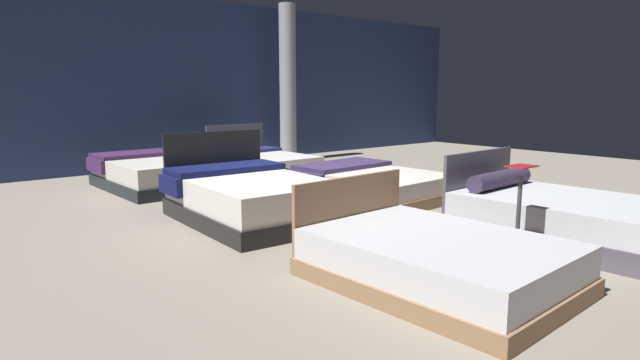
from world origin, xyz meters
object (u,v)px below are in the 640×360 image
Objects in this scene: bed_0 at (435,260)px; bed_5 at (262,164)px; bed_3 at (371,184)px; bed_2 at (251,198)px; bed_4 at (155,173)px; price_sign at (518,225)px; bed_1 at (557,216)px; support_pillar at (288,84)px.

bed_5 reaches higher than bed_0.
bed_2 is at bearing 179.06° from bed_3.
bed_5 is (-0.09, 2.85, 0.01)m from bed_3.
bed_2 is 1.02× the size of bed_4.
bed_0 is 1.10m from price_sign.
bed_1 is at bearing -1.80° from bed_0.
bed_3 is at bearing -53.17° from bed_4.
bed_3 is at bearing 86.05° from bed_1.
bed_2 is at bearing -130.97° from support_pillar.
support_pillar is at bearing 66.97° from bed_3.
bed_3 is 1.10× the size of bed_5.
bed_0 is 6.15m from bed_5.
bed_3 is (2.19, 0.07, -0.08)m from bed_2.
bed_2 is at bearing -90.57° from bed_4.
bed_1 is 5.75m from bed_5.
bed_2 is 3.15m from price_sign.
bed_1 is 2.35× the size of price_sign.
bed_5 reaches higher than bed_1.
bed_0 is at bearing -111.79° from bed_5.
support_pillar is (2.67, 7.27, 1.40)m from price_sign.
bed_4 is at bearing 124.94° from bed_3.
bed_5 is (2.11, 5.77, 0.01)m from bed_0.
bed_3 is at bearing 69.89° from price_sign.
bed_0 is 0.61× the size of support_pillar.
bed_4 is at bearing 178.34° from bed_5.
bed_5 is at bearing -0.88° from bed_4.
bed_4 is at bearing 100.55° from price_sign.
bed_0 is 0.96× the size of bed_3.
support_pillar is at bearing 59.89° from bed_0.
support_pillar is at bearing 69.85° from price_sign.
bed_2 is at bearing 87.32° from bed_0.
bed_4 is at bearing 107.78° from bed_1.
bed_2 is 2.43× the size of price_sign.
bed_4 reaches higher than bed_3.
bed_3 is 2.45× the size of price_sign.
support_pillar is at bearing 51.82° from bed_2.
support_pillar reaches higher than bed_2.
bed_0 is 2.13m from bed_1.
price_sign reaches higher than bed_1.
bed_3 is at bearing 4.71° from bed_2.
bed_1 reaches higher than bed_0.
bed_2 reaches higher than bed_1.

